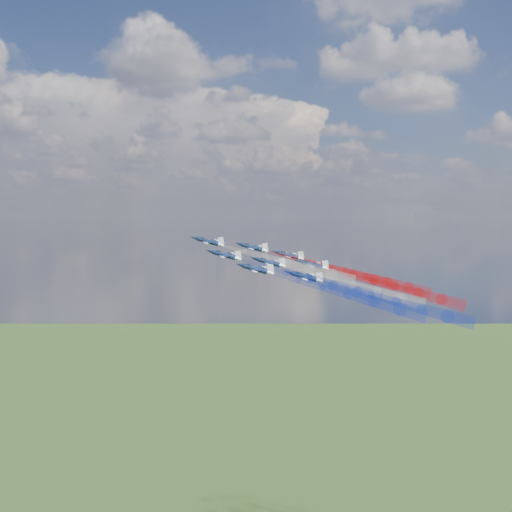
# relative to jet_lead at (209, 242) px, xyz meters

# --- Properties ---
(jet_lead) EXTENTS (12.57, 10.75, 5.75)m
(jet_lead) POSITION_rel_jet_lead_xyz_m (0.00, 0.00, 0.00)
(jet_lead) COLOR black
(trail_lead) EXTENTS (36.74, 11.67, 12.37)m
(trail_lead) POSITION_rel_jet_lead_xyz_m (22.00, -4.91, -5.47)
(trail_lead) COLOR white
(jet_inner_left) EXTENTS (12.57, 10.75, 5.75)m
(jet_inner_left) POSITION_rel_jet_lead_xyz_m (5.80, -10.59, -3.11)
(jet_inner_left) COLOR black
(trail_inner_left) EXTENTS (36.74, 11.67, 12.37)m
(trail_inner_left) POSITION_rel_jet_lead_xyz_m (27.80, -15.50, -8.58)
(trail_inner_left) COLOR #1732C4
(jet_inner_right) EXTENTS (12.57, 10.75, 5.75)m
(jet_inner_right) POSITION_rel_jet_lead_xyz_m (11.89, 5.91, -1.88)
(jet_inner_right) COLOR black
(trail_inner_right) EXTENTS (36.74, 11.67, 12.37)m
(trail_inner_right) POSITION_rel_jet_lead_xyz_m (33.89, 1.00, -7.35)
(trail_inner_right) COLOR red
(jet_outer_left) EXTENTS (12.57, 10.75, 5.75)m
(jet_outer_left) POSITION_rel_jet_lead_xyz_m (14.66, -20.44, -5.92)
(jet_outer_left) COLOR black
(trail_outer_left) EXTENTS (36.74, 11.67, 12.37)m
(trail_outer_left) POSITION_rel_jet_lead_xyz_m (36.66, -25.35, -11.39)
(trail_outer_left) COLOR #1732C4
(jet_center_third) EXTENTS (12.57, 10.75, 5.75)m
(jet_center_third) POSITION_rel_jet_lead_xyz_m (17.16, -5.42, -5.32)
(jet_center_third) COLOR black
(trail_center_third) EXTENTS (36.74, 11.67, 12.37)m
(trail_center_third) POSITION_rel_jet_lead_xyz_m (39.16, -10.33, -10.79)
(trail_center_third) COLOR white
(jet_outer_right) EXTENTS (12.57, 10.75, 5.75)m
(jet_outer_right) POSITION_rel_jet_lead_xyz_m (22.14, 11.67, -4.47)
(jet_outer_right) COLOR black
(trail_outer_right) EXTENTS (36.74, 11.67, 12.37)m
(trail_outer_right) POSITION_rel_jet_lead_xyz_m (44.14, 6.76, -9.94)
(trail_outer_right) COLOR red
(jet_rear_left) EXTENTS (12.57, 10.75, 5.75)m
(jet_rear_left) POSITION_rel_jet_lead_xyz_m (26.71, -15.35, -8.23)
(jet_rear_left) COLOR black
(trail_rear_left) EXTENTS (36.74, 11.67, 12.37)m
(trail_rear_left) POSITION_rel_jet_lead_xyz_m (48.71, -20.26, -13.70)
(trail_rear_left) COLOR #1732C4
(jet_rear_right) EXTENTS (12.57, 10.75, 5.75)m
(jet_rear_right) POSITION_rel_jet_lead_xyz_m (28.80, 0.55, -6.35)
(jet_rear_right) COLOR black
(trail_rear_right) EXTENTS (36.74, 11.67, 12.37)m
(trail_rear_right) POSITION_rel_jet_lead_xyz_m (50.80, -4.37, -11.82)
(trail_rear_right) COLOR red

